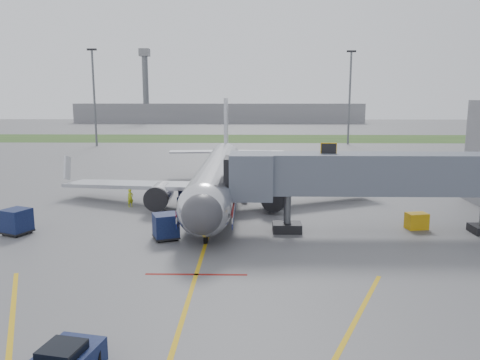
{
  "coord_description": "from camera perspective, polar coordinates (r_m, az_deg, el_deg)",
  "views": [
    {
      "loc": [
        3.14,
        -29.93,
        10.18
      ],
      "look_at": [
        2.27,
        9.89,
        3.2
      ],
      "focal_mm": 35.0,
      "sensor_mm": 36.0,
      "label": 1
    }
  ],
  "objects": [
    {
      "name": "ground_power_cart",
      "position": [
        39.52,
        20.73,
        -4.71
      ],
      "size": [
        1.76,
        1.34,
        1.27
      ],
      "color": "#CF970C",
      "rests_on": "ground"
    },
    {
      "name": "grass_strip",
      "position": [
        120.4,
        -0.24,
        5.09
      ],
      "size": [
        300.0,
        25.0,
        0.01
      ],
      "primitive_type": "cube",
      "color": "#2D4C1E",
      "rests_on": "ground"
    },
    {
      "name": "light_mast_right",
      "position": [
        107.18,
        13.23,
        10.0
      ],
      "size": [
        2.0,
        0.44,
        20.4
      ],
      "color": "#595B60",
      "rests_on": "ground"
    },
    {
      "name": "baggage_cart_c",
      "position": [
        45.56,
        -6.52,
        -1.98
      ],
      "size": [
        1.54,
        1.54,
        1.61
      ],
      "color": "#0C1237",
      "rests_on": "ground"
    },
    {
      "name": "ground",
      "position": [
        31.76,
        -4.53,
        -8.78
      ],
      "size": [
        400.0,
        400.0,
        0.0
      ],
      "primitive_type": "plane",
      "color": "#565659",
      "rests_on": "ground"
    },
    {
      "name": "ramp_worker",
      "position": [
        45.5,
        -13.22,
        -2.16
      ],
      "size": [
        0.73,
        0.73,
        1.71
      ],
      "primitive_type": "imported",
      "rotation": [
        0.0,
        0.0,
        0.79
      ],
      "color": "#B3C517",
      "rests_on": "ground"
    },
    {
      "name": "light_mast_left",
      "position": [
        105.28,
        -17.35,
        9.82
      ],
      "size": [
        2.0,
        0.44,
        20.4
      ],
      "color": "#595B60",
      "rests_on": "ground"
    },
    {
      "name": "baggage_cart_a",
      "position": [
        34.65,
        -9.04,
        -5.61
      ],
      "size": [
        2.28,
        2.28,
        1.89
      ],
      "color": "#0C1237",
      "rests_on": "ground"
    },
    {
      "name": "belt_loader",
      "position": [
        45.9,
        -5.82,
        -2.16
      ],
      "size": [
        2.45,
        5.11,
        2.41
      ],
      "color": "#0C1237",
      "rests_on": "ground"
    },
    {
      "name": "apron_markings",
      "position": [
        24.92,
        -6.28,
        -14.23
      ],
      "size": [
        21.52,
        50.0,
        0.01
      ],
      "color": "gold",
      "rests_on": "ground"
    },
    {
      "name": "airliner",
      "position": [
        45.91,
        -2.68,
        0.48
      ],
      "size": [
        32.1,
        35.67,
        10.25
      ],
      "color": "silver",
      "rests_on": "ground"
    },
    {
      "name": "control_tower",
      "position": [
        199.77,
        -11.46,
        11.8
      ],
      "size": [
        4.0,
        4.0,
        30.0
      ],
      "color": "#595B60",
      "rests_on": "ground"
    },
    {
      "name": "distant_terminal",
      "position": [
        200.45,
        -2.53,
        8.17
      ],
      "size": [
        120.0,
        14.0,
        8.0
      ],
      "primitive_type": "cube",
      "color": "slate",
      "rests_on": "ground"
    },
    {
      "name": "baggage_cart_b",
      "position": [
        39.31,
        -25.58,
        -4.58
      ],
      "size": [
        2.37,
        2.37,
        1.94
      ],
      "color": "#0C1237",
      "rests_on": "ground"
    },
    {
      "name": "jet_bridge",
      "position": [
        36.7,
        16.6,
        0.57
      ],
      "size": [
        25.3,
        4.0,
        6.9
      ],
      "color": "slate",
      "rests_on": "ground"
    }
  ]
}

